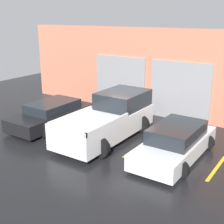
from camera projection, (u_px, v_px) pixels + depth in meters
ground_plane at (121, 130)px, 14.45m from camera, size 28.00×28.00×0.00m
shophouse_building at (155, 72)px, 16.39m from camera, size 16.46×0.68×4.50m
pickup_truck at (110, 119)px, 13.44m from camera, size 2.51×5.07×1.84m
sedan_white at (176, 143)px, 11.61m from camera, size 2.13×4.39×1.25m
sedan_side at (52, 114)px, 14.98m from camera, size 2.19×4.37×1.16m
parking_stripe_far_left at (30, 119)px, 15.96m from camera, size 0.12×2.20×0.01m
parking_stripe_left at (77, 132)px, 14.28m from camera, size 0.12×2.20×0.01m
parking_stripe_centre at (138, 147)px, 12.60m from camera, size 0.12×2.20×0.01m
parking_stripe_right at (217, 168)px, 10.92m from camera, size 0.12×2.20×0.01m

